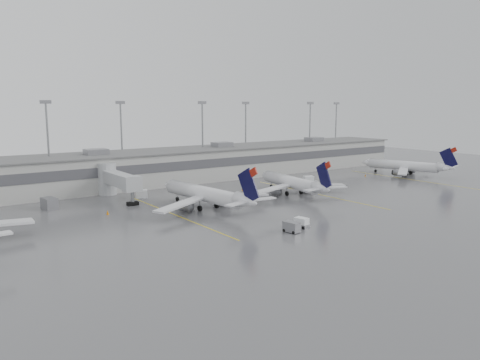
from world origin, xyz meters
TOP-DOWN VIEW (x-y plane):
  - ground at (0.00, 0.00)m, footprint 260.00×260.00m
  - terminal at (-0.01, 57.98)m, footprint 152.00×17.00m
  - light_masts at (0.00, 63.75)m, footprint 142.40×8.00m
  - jet_bridge_right at (-20.50, 45.72)m, footprint 4.00×17.20m
  - stand_markings at (-0.00, 24.00)m, footprint 105.25×40.00m
  - jet_mid_left at (-10.44, 24.60)m, footprint 25.73×28.97m
  - jet_mid_right at (12.74, 26.16)m, footprint 23.83×26.89m
  - jet_far_right at (58.57, 29.39)m, footprint 23.10×26.24m
  - baggage_tug at (-5.09, 4.18)m, footprint 2.01×2.75m
  - baggage_cart at (-8.29, 2.98)m, footprint 1.90×2.80m
  - gse_uld_b at (-15.91, 42.22)m, footprint 2.76×2.28m
  - gse_uld_c at (26.70, 35.87)m, footprint 2.83×2.34m
  - gse_loader at (-34.69, 42.00)m, footprint 2.66×3.74m
  - cone_b at (-27.30, 31.18)m, footprint 0.48×0.48m
  - cone_c at (6.51, 36.55)m, footprint 0.42×0.42m
  - cone_d at (47.17, 34.64)m, footprint 0.39×0.39m

SIDE VIEW (x-z plane):
  - ground at x=0.00m, z-range 0.00..0.00m
  - stand_markings at x=0.00m, z-range 0.00..0.01m
  - cone_d at x=47.17m, z-range 0.00..0.62m
  - cone_c at x=6.51m, z-range 0.00..0.67m
  - cone_b at x=-27.30m, z-range 0.00..0.77m
  - baggage_tug at x=-5.09m, z-range -0.18..1.44m
  - gse_uld_b at x=-15.91m, z-range 0.00..1.68m
  - gse_uld_c at x=26.70m, z-range 0.00..1.72m
  - baggage_cart at x=-8.29m, z-range 0.04..1.70m
  - gse_loader at x=-34.69m, z-range 0.00..2.16m
  - jet_far_right at x=58.57m, z-range -1.64..7.03m
  - jet_mid_right at x=12.74m, z-range -1.65..7.08m
  - jet_mid_left at x=-10.44m, z-range -1.77..7.60m
  - jet_bridge_right at x=-20.50m, z-range 0.37..7.37m
  - terminal at x=-0.01m, z-range -0.55..8.90m
  - light_masts at x=0.00m, z-range 1.73..22.33m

